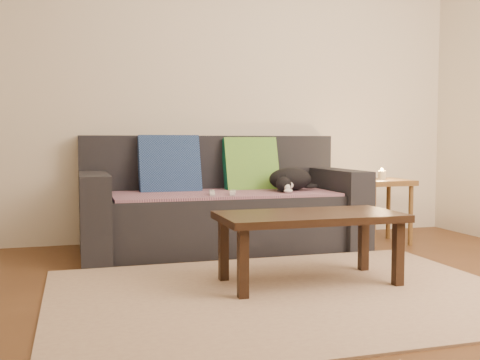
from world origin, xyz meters
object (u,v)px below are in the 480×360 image
object	(u,v)px
sofa	(220,208)
wii_remote_a	(212,193)
wii_remote_b	(233,193)
side_table	(382,191)
coffee_table	(309,222)
cat	(290,180)

from	to	relation	value
sofa	wii_remote_a	size ratio (longest dim) A/B	14.00
wii_remote_b	side_table	size ratio (longest dim) A/B	0.29
side_table	coffee_table	world-z (taller)	side_table
wii_remote_a	wii_remote_b	xyz separation A→B (m)	(0.14, -0.04, 0.00)
wii_remote_b	coffee_table	xyz separation A→B (m)	(0.20, -0.92, -0.09)
cat	wii_remote_a	bearing A→B (deg)	175.94
side_table	coffee_table	bearing A→B (deg)	-135.79
wii_remote_a	side_table	xyz separation A→B (m)	(1.44, 0.10, -0.03)
cat	coffee_table	xyz separation A→B (m)	(-0.32, -1.13, -0.16)
sofa	wii_remote_b	bearing A→B (deg)	-88.11
wii_remote_a	side_table	world-z (taller)	side_table
coffee_table	side_table	bearing A→B (deg)	44.21
wii_remote_b	side_table	bearing A→B (deg)	-65.24
wii_remote_a	wii_remote_b	world-z (taller)	same
cat	coffee_table	size ratio (longest dim) A/B	0.41
wii_remote_b	sofa	bearing A→B (deg)	20.24
cat	side_table	distance (m)	0.78
side_table	coffee_table	size ratio (longest dim) A/B	0.50
cat	side_table	size ratio (longest dim) A/B	0.82
wii_remote_b	coffee_table	distance (m)	0.95
wii_remote_a	side_table	distance (m)	1.44
sofa	wii_remote_a	bearing A→B (deg)	-115.37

